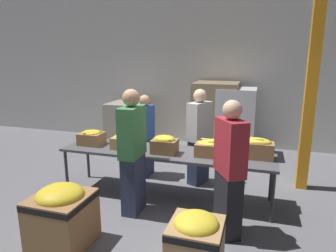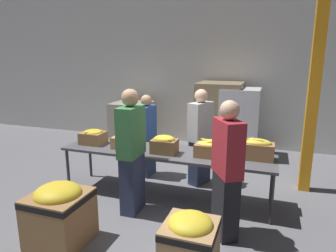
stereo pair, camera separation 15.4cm
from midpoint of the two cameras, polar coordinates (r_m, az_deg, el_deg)
ground_plane at (r=5.00m, az=0.43°, el=-13.17°), size 30.00×30.00×0.00m
wall_back at (r=7.65m, az=8.46°, el=11.36°), size 16.00×0.08×4.00m
sorting_table at (r=4.73m, az=0.45°, el=-5.35°), size 3.35×0.78×0.76m
banana_box_0 at (r=5.23m, az=-13.26°, el=-1.96°), size 0.38×0.34×0.25m
banana_box_1 at (r=4.88m, az=-7.25°, el=-2.79°), size 0.39×0.31×0.26m
banana_box_2 at (r=4.58m, az=0.27°, el=-3.45°), size 0.39×0.27×0.28m
banana_box_3 at (r=4.48m, az=8.78°, el=-4.28°), size 0.41×0.27×0.26m
banana_box_4 at (r=4.53m, az=17.51°, el=-4.14°), size 0.48×0.26×0.32m
volunteer_0 at (r=5.23m, az=6.99°, el=-2.27°), size 0.39×0.50×1.68m
volunteer_1 at (r=5.58m, az=-3.25°, el=-1.95°), size 0.25×0.43×1.54m
volunteer_2 at (r=4.25m, az=-5.92°, el=-5.11°), size 0.24×0.48×1.79m
volunteer_3 at (r=3.74m, az=12.31°, el=-8.47°), size 0.44×0.52×1.73m
donation_bin_0 at (r=3.91m, az=-18.87°, el=-15.28°), size 0.65×0.65×0.76m
donation_bin_1 at (r=3.31m, az=5.62°, el=-21.22°), size 0.55×0.55×0.66m
support_pillar at (r=5.31m, az=27.12°, el=9.39°), size 0.17×0.17×4.00m
pallet_stack_0 at (r=7.62m, az=-6.23°, el=0.32°), size 0.99×0.99×1.10m
pallet_stack_1 at (r=7.10m, az=10.36°, el=1.46°), size 1.08×1.08×1.64m
pallet_stack_2 at (r=6.96m, az=14.05°, el=0.59°), size 0.91×0.91×1.53m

